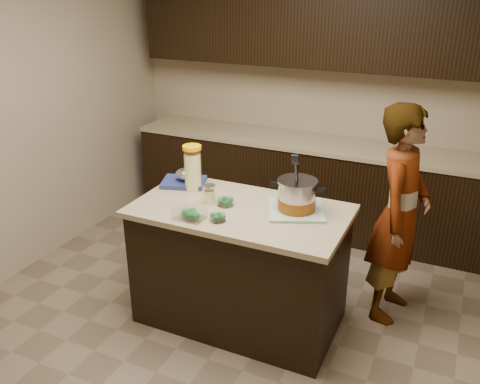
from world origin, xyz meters
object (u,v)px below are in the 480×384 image
(stock_pot, at_px, (297,197))
(lemonade_pitcher, at_px, (193,169))
(island, at_px, (240,265))
(person, at_px, (400,215))

(stock_pot, relative_size, lemonade_pitcher, 1.14)
(island, height_order, lemonade_pitcher, lemonade_pitcher)
(stock_pot, xyz_separation_m, person, (0.62, 0.46, -0.21))
(island, height_order, person, person)
(stock_pot, bearing_deg, person, 31.97)
(island, bearing_deg, person, 30.03)
(person, bearing_deg, stock_pot, 134.16)
(lemonade_pitcher, bearing_deg, island, -19.78)
(lemonade_pitcher, bearing_deg, stock_pot, -3.99)
(island, xyz_separation_m, person, (0.98, 0.57, 0.35))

